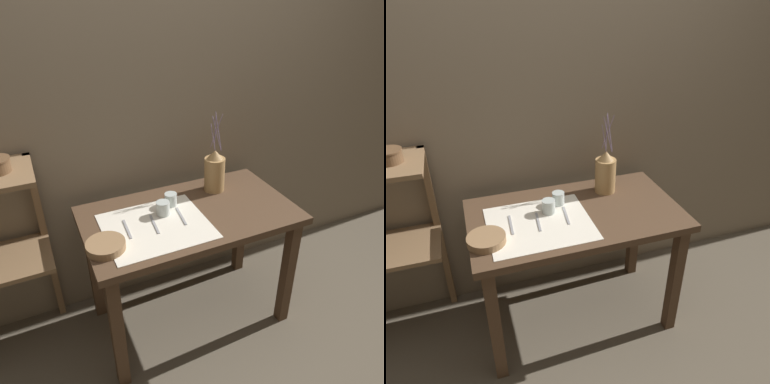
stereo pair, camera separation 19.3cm
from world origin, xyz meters
The scene contains 11 objects.
ground_plane centered at (0.00, 0.00, 0.00)m, with size 12.00×12.00×0.00m, color brown.
stone_wall_back centered at (0.00, 0.43, 1.20)m, with size 7.00×0.06×2.40m.
wooden_table centered at (0.00, 0.00, 0.64)m, with size 1.12×0.64×0.76m.
linen_cloth centered at (-0.21, -0.05, 0.76)m, with size 0.52×0.45×0.00m.
pitcher_with_flowers centered at (0.23, 0.16, 0.88)m, with size 0.12×0.12×0.46m.
wooden_bowl centered at (-0.48, -0.12, 0.78)m, with size 0.18×0.18×0.04m.
glass_tumbler_near centered at (-0.14, 0.04, 0.80)m, with size 0.07×0.07×0.07m.
glass_tumbler_far centered at (-0.06, 0.11, 0.80)m, with size 0.07×0.07×0.07m.
fork_outer centered at (-0.35, -0.02, 0.77)m, with size 0.02×0.17×0.00m.
knife_center centered at (-0.21, -0.03, 0.77)m, with size 0.03×0.17×0.00m.
fork_inner centered at (-0.06, -0.02, 0.77)m, with size 0.03×0.17×0.00m.
Camera 1 is at (-0.70, -1.52, 1.83)m, focal length 35.00 mm.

